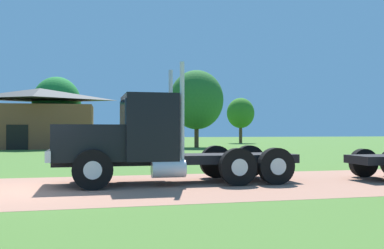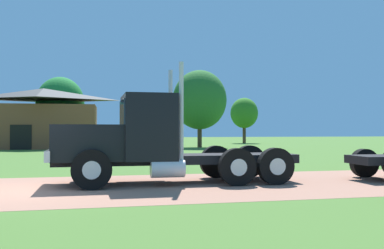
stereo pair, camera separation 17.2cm
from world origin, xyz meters
name	(u,v)px [view 2 (the right image)]	position (x,y,z in m)	size (l,w,h in m)	color
ground_plane	(29,190)	(0.00, 0.00, 0.00)	(200.00, 200.00, 0.00)	#426828
dirt_track	(29,190)	(0.00, 0.00, 0.00)	(120.00, 6.83, 0.01)	#9F6C57
truck_foreground_white	(145,143)	(3.35, 0.74, 1.30)	(7.87, 2.77, 3.75)	black
shed_building	(43,119)	(-2.44, 30.68, 2.73)	(10.50, 6.52, 5.68)	brown
tree_mid	(60,103)	(-1.10, 33.92, 4.50)	(4.83, 4.83, 7.17)	#513823
tree_right	(200,100)	(12.60, 29.94, 4.78)	(5.42, 5.42, 7.77)	#513823
tree_far_right	(244,113)	(22.13, 43.05, 4.03)	(3.70, 3.70, 6.08)	#513823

